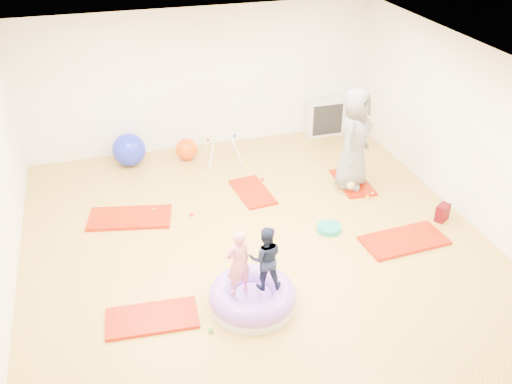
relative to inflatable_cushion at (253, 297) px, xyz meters
name	(u,v)px	position (x,y,z in m)	size (l,w,h in m)	color
room	(262,171)	(0.46, 1.08, 1.26)	(7.01, 8.01, 2.81)	gold
gym_mat_front_left	(152,318)	(-1.32, 0.11, -0.12)	(1.17, 0.59, 0.05)	#A61802
gym_mat_mid_left	(130,218)	(-1.35, 2.60, -0.11)	(1.33, 0.67, 0.06)	#A61802
gym_mat_center_back	(253,192)	(0.83, 2.84, -0.12)	(1.07, 0.53, 0.04)	#A61802
gym_mat_right	(404,240)	(2.66, 0.73, -0.12)	(1.30, 0.65, 0.05)	#A61802
gym_mat_rear_right	(352,182)	(2.69, 2.65, -0.12)	(1.06, 0.53, 0.04)	#A61802
inflatable_cushion	(253,297)	(0.00, 0.00, 0.00)	(1.16, 1.16, 0.37)	silver
child_pink	(238,260)	(-0.19, -0.01, 0.66)	(0.34, 0.22, 0.94)	pink
child_navy	(266,255)	(0.18, 0.00, 0.65)	(0.44, 0.34, 0.91)	#151E37
adult_caregiver	(354,138)	(2.60, 2.58, 0.81)	(0.88, 0.57, 1.81)	slate
infant	(348,183)	(2.49, 2.45, 0.00)	(0.33, 0.34, 0.20)	#91BED1
ball_pit_balls	(276,210)	(1.03, 2.12, -0.11)	(3.83, 3.61, 0.07)	red
exercise_ball_blue	(129,150)	(-1.13, 4.58, 0.18)	(0.64, 0.64, 0.64)	#1B27D4
exercise_ball_orange	(186,149)	(-0.03, 4.50, 0.07)	(0.43, 0.43, 0.43)	#EB4504
infant_play_gym	(222,145)	(0.60, 4.17, 0.22)	(0.71, 0.67, 0.54)	silver
cube_shelf	(324,117)	(3.03, 4.87, 0.24)	(0.77, 0.38, 0.77)	silver
balance_disc	(329,228)	(1.67, 1.35, -0.10)	(0.39, 0.39, 0.09)	#13927C
backpack	(442,213)	(3.56, 1.11, 0.00)	(0.25, 0.15, 0.28)	#9E0813
yellow_toy	(123,329)	(-1.69, 0.03, -0.13)	(0.19, 0.19, 0.03)	gold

